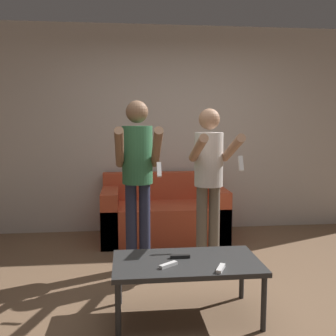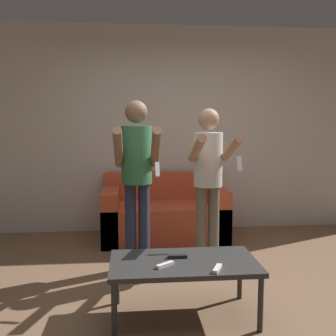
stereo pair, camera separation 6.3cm
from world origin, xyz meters
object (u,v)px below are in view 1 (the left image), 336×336
at_px(couch, 163,216).
at_px(remote_far, 180,256).
at_px(person_standing_right, 209,172).
at_px(coffee_table, 187,266).
at_px(remote_mid, 168,265).
at_px(person_standing_left, 138,167).
at_px(remote_near, 221,268).

distance_m(couch, remote_far, 1.95).
relative_size(person_standing_right, coffee_table, 1.46).
distance_m(couch, remote_mid, 2.12).
relative_size(remote_mid, remote_far, 0.95).
height_order(person_standing_left, coffee_table, person_standing_left).
height_order(person_standing_right, coffee_table, person_standing_right).
bearing_deg(person_standing_left, coffee_table, -71.50).
bearing_deg(remote_near, remote_far, 132.60).
distance_m(coffee_table, remote_far, 0.09).
height_order(person_standing_right, remote_near, person_standing_right).
bearing_deg(remote_near, couch, 94.74).
relative_size(person_standing_left, person_standing_right, 1.05).
xyz_separation_m(remote_mid, remote_far, (0.11, 0.16, 0.00)).
bearing_deg(remote_far, couch, 88.10).
bearing_deg(person_standing_right, coffee_table, -111.05).
xyz_separation_m(person_standing_right, remote_near, (-0.17, -1.18, -0.53)).
distance_m(coffee_table, remote_mid, 0.19).
bearing_deg(coffee_table, remote_near, -45.18).
height_order(couch, remote_far, couch).
height_order(person_standing_left, remote_near, person_standing_left).
relative_size(remote_near, remote_far, 1.00).
distance_m(person_standing_right, remote_mid, 1.30).
height_order(person_standing_left, person_standing_right, person_standing_left).
height_order(person_standing_left, remote_mid, person_standing_left).
xyz_separation_m(person_standing_left, person_standing_right, (0.70, -0.00, -0.05)).
height_order(remote_near, remote_mid, same).
bearing_deg(remote_mid, person_standing_right, 64.07).
height_order(person_standing_right, remote_mid, person_standing_right).
height_order(remote_mid, remote_far, same).
bearing_deg(remote_mid, person_standing_left, 99.40).
height_order(couch, person_standing_left, person_standing_left).
bearing_deg(coffee_table, couch, 89.33).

